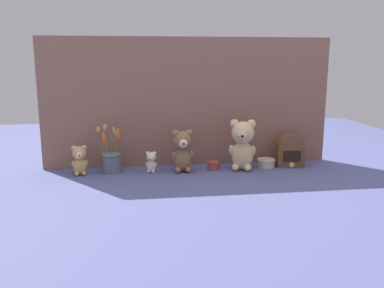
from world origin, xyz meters
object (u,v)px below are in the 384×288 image
(teddy_bear_large, at_px, (242,144))
(decorative_tin_short, at_px, (266,163))
(teddy_bear_small, at_px, (80,160))
(decorative_tin_tall, at_px, (214,165))
(flower_vase, at_px, (112,159))
(teddy_bear_medium, at_px, (182,150))
(teddy_bear_tiny, at_px, (151,162))
(vintage_radio, at_px, (290,151))

(teddy_bear_large, bearing_deg, decorative_tin_short, 13.19)
(teddy_bear_small, bearing_deg, decorative_tin_short, 1.18)
(decorative_tin_tall, bearing_deg, flower_vase, 177.88)
(teddy_bear_medium, xyz_separation_m, decorative_tin_tall, (0.19, 0.02, -0.11))
(teddy_bear_large, bearing_deg, teddy_bear_small, 179.06)
(teddy_bear_medium, xyz_separation_m, teddy_bear_tiny, (-0.18, 0.00, -0.07))
(teddy_bear_small, bearing_deg, teddy_bear_tiny, -0.64)
(teddy_bear_medium, xyz_separation_m, flower_vase, (-0.42, 0.04, -0.05))
(flower_vase, bearing_deg, teddy_bear_medium, -5.34)
(teddy_bear_tiny, relative_size, decorative_tin_tall, 1.69)
(decorative_tin_tall, bearing_deg, decorative_tin_short, 2.53)
(teddy_bear_medium, bearing_deg, decorative_tin_tall, 4.86)
(teddy_bear_large, height_order, decorative_tin_tall, teddy_bear_large)
(flower_vase, bearing_deg, decorative_tin_short, -0.47)
(teddy_bear_small, relative_size, flower_vase, 0.60)
(teddy_bear_tiny, height_order, decorative_tin_short, teddy_bear_tiny)
(teddy_bear_medium, relative_size, decorative_tin_short, 2.24)
(teddy_bear_small, bearing_deg, vintage_radio, 1.09)
(teddy_bear_tiny, distance_m, vintage_radio, 0.86)
(teddy_bear_small, height_order, decorative_tin_short, teddy_bear_small)
(teddy_bear_medium, height_order, teddy_bear_small, teddy_bear_medium)
(decorative_tin_short, bearing_deg, teddy_bear_medium, -176.62)
(teddy_bear_small, distance_m, vintage_radio, 1.27)
(vintage_radio, height_order, decorative_tin_short, vintage_radio)
(decorative_tin_short, bearing_deg, teddy_bear_large, -166.81)
(teddy_bear_large, distance_m, vintage_radio, 0.33)
(flower_vase, distance_m, vintage_radio, 1.09)
(teddy_bear_tiny, height_order, flower_vase, flower_vase)
(teddy_bear_tiny, height_order, decorative_tin_tall, teddy_bear_tiny)
(vintage_radio, height_order, decorative_tin_tall, vintage_radio)
(teddy_bear_medium, distance_m, vintage_radio, 0.68)
(teddy_bear_large, relative_size, flower_vase, 1.06)
(teddy_bear_tiny, bearing_deg, decorative_tin_tall, 1.95)
(teddy_bear_small, height_order, vintage_radio, vintage_radio)
(decorative_tin_tall, bearing_deg, teddy_bear_small, -179.40)
(teddy_bear_medium, relative_size, flower_vase, 0.88)
(teddy_bear_tiny, distance_m, decorative_tin_short, 0.71)
(decorative_tin_short, bearing_deg, vintage_radio, 0.47)
(teddy_bear_large, distance_m, decorative_tin_short, 0.22)
(flower_vase, xyz_separation_m, vintage_radio, (1.09, -0.01, 0.01))
(teddy_bear_large, xyz_separation_m, teddy_bear_medium, (-0.36, 0.01, -0.03))
(teddy_bear_medium, distance_m, teddy_bear_small, 0.60)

